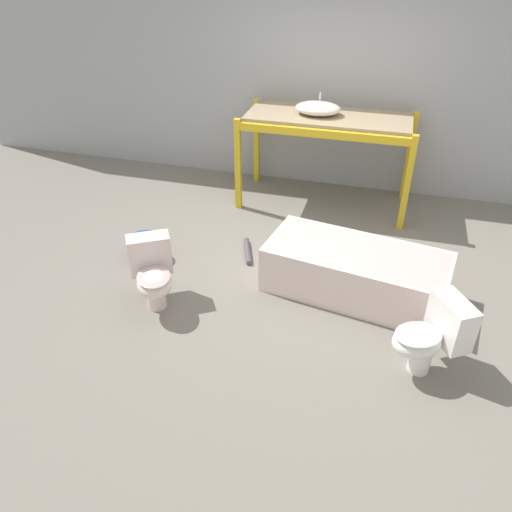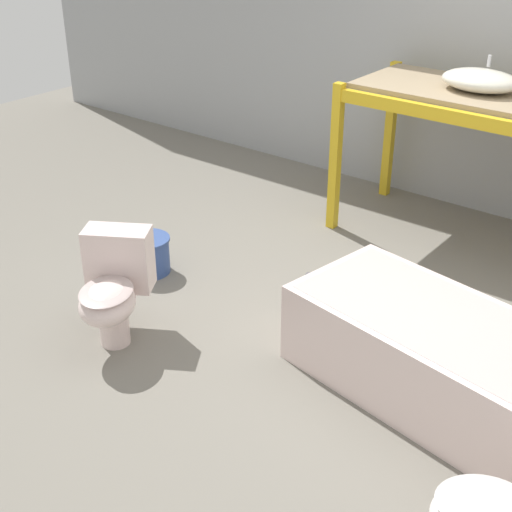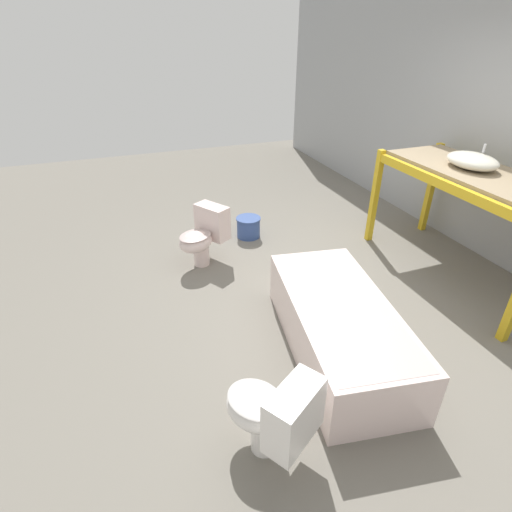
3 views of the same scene
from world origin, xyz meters
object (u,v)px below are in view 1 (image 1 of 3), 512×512
Objects in this scene: sink_basin at (318,108)px; bathtub_main at (356,269)px; toilet_near at (153,272)px; toilet_far at (432,334)px; bucket_white at (145,247)px.

sink_basin is 0.30× the size of bathtub_main.
toilet_near is at bearing -149.65° from bathtub_main.
toilet_far is (0.67, -0.87, 0.09)m from bathtub_main.
bathtub_main is 2.69× the size of toilet_near.
sink_basin is at bearing 121.66° from bathtub_main.
toilet_far is 2.12× the size of bucket_white.
toilet_far is (1.42, -2.69, -0.86)m from sink_basin.
sink_basin reaches higher than bathtub_main.
bathtub_main is at bearing -67.87° from sink_basin.
sink_basin is 0.81× the size of toilet_near.
bathtub_main is at bearing -10.61° from toilet_near.
sink_basin is 0.81× the size of toilet_far.
toilet_near is 2.12× the size of bucket_white.
toilet_near is at bearing -112.54° from sink_basin.
sink_basin reaches higher than toilet_near.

